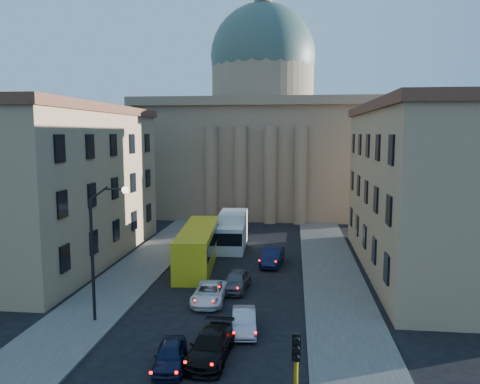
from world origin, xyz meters
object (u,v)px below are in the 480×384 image
Objects in this scene: street_lamp at (100,242)px; city_bus at (198,245)px; car_right_near at (244,321)px; box_truck at (233,232)px; car_left_near at (170,355)px; traffic_light at (296,375)px.

street_lamp is 14.37m from city_bus.
box_truck reaches higher than car_right_near.
street_lamp is at bearing -109.18° from city_bus.
car_left_near is (5.84, -5.18, -4.63)m from street_lamp.
car_left_near is at bearing -131.72° from car_right_near.
street_lamp is (-12.27, 10.00, 2.70)m from traffic_light.
traffic_light is at bearing -80.11° from box_truck.
street_lamp is 0.70× the size of city_bus.
street_lamp is 2.30× the size of car_left_near.
street_lamp is 2.19× the size of car_right_near.
car_right_near is (9.18, -0.35, -4.62)m from street_lamp.
traffic_light is 1.12× the size of car_left_near.
street_lamp reaches higher than box_truck.
city_bus is at bearing 105.26° from car_right_near.
box_truck is at bearing 82.76° from car_left_near.
street_lamp reaches higher than traffic_light.
car_left_near is 0.55× the size of box_truck.
traffic_light is 30.96m from box_truck.
car_right_near is 20.93m from box_truck.
car_left_near is 0.95× the size of car_right_near.
street_lamp is at bearing 131.04° from car_left_near.
street_lamp is 10.28m from car_right_near.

